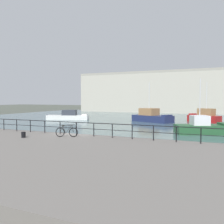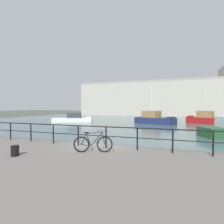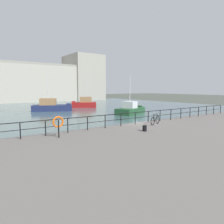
{
  "view_description": "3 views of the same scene",
  "coord_description": "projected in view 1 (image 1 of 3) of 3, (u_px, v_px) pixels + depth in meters",
  "views": [
    {
      "loc": [
        11.27,
        -17.92,
        4.05
      ],
      "look_at": [
        1.42,
        4.65,
        2.73
      ],
      "focal_mm": 39.68,
      "sensor_mm": 36.0,
      "label": 1
    },
    {
      "loc": [
        3.86,
        -9.09,
        3.15
      ],
      "look_at": [
        -0.6,
        3.64,
        2.74
      ],
      "focal_mm": 28.63,
      "sensor_mm": 36.0,
      "label": 2
    },
    {
      "loc": [
        -13.37,
        -14.81,
        4.26
      ],
      "look_at": [
        0.32,
        4.67,
        1.6
      ],
      "focal_mm": 34.15,
      "sensor_mm": 36.0,
      "label": 3
    }
  ],
  "objects": [
    {
      "name": "ground_plane",
      "position": [
        75.0,
        146.0,
        21.12
      ],
      "size": [
        240.0,
        240.0,
        0.0
      ],
      "primitive_type": "plane",
      "color": "#4C5147"
    },
    {
      "name": "quay_railing",
      "position": [
        68.0,
        126.0,
        20.41
      ],
      "size": [
        27.15,
        0.07,
        1.08
      ],
      "color": "black",
      "rests_on": "quay_promenade"
    },
    {
      "name": "moored_blue_motorboat",
      "position": [
        202.0,
        127.0,
        28.54
      ],
      "size": [
        6.46,
        4.76,
        6.36
      ],
      "rotation": [
        0.0,
        0.0,
        0.4
      ],
      "color": "#23512D",
      "rests_on": "water_basin"
    },
    {
      "name": "moored_cabin_cruiser",
      "position": [
        68.0,
        116.0,
        48.17
      ],
      "size": [
        8.22,
        4.6,
        1.87
      ],
      "rotation": [
        0.0,
        0.0,
        0.34
      ],
      "color": "white",
      "rests_on": "water_basin"
    },
    {
      "name": "quay_promenade",
      "position": [
        18.0,
        156.0,
        15.14
      ],
      "size": [
        56.0,
        13.0,
        1.09
      ],
      "primitive_type": "cube",
      "color": "slate",
      "rests_on": "ground_plane"
    },
    {
      "name": "moored_green_narrowboat",
      "position": [
        152.0,
        117.0,
        43.48
      ],
      "size": [
        7.79,
        5.55,
        6.99
      ],
      "rotation": [
        0.0,
        0.0,
        -0.42
      ],
      "color": "navy",
      "rests_on": "water_basin"
    },
    {
      "name": "harbor_building",
      "position": [
        198.0,
        91.0,
        70.95
      ],
      "size": [
        59.21,
        13.97,
        16.21
      ],
      "color": "#B2AD9E",
      "rests_on": "ground_plane"
    },
    {
      "name": "parked_bicycle",
      "position": [
        67.0,
        132.0,
        19.2
      ],
      "size": [
        1.69,
        0.65,
        0.98
      ],
      "rotation": [
        0.0,
        0.0,
        0.34
      ],
      "color": "black",
      "rests_on": "quay_promenade"
    },
    {
      "name": "mooring_bollard",
      "position": [
        23.0,
        135.0,
        18.85
      ],
      "size": [
        0.32,
        0.32,
        0.44
      ],
      "primitive_type": "cylinder",
      "color": "black",
      "rests_on": "quay_promenade"
    },
    {
      "name": "moored_harbor_tender",
      "position": [
        204.0,
        117.0,
        42.86
      ],
      "size": [
        5.77,
        4.45,
        6.89
      ],
      "rotation": [
        0.0,
        0.0,
        2.65
      ],
      "color": "maroon",
      "rests_on": "water_basin"
    },
    {
      "name": "water_basin",
      "position": [
        157.0,
        119.0,
        48.76
      ],
      "size": [
        80.0,
        60.0,
        0.01
      ],
      "primitive_type": "cube",
      "color": "#476066",
      "rests_on": "ground_plane"
    }
  ]
}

